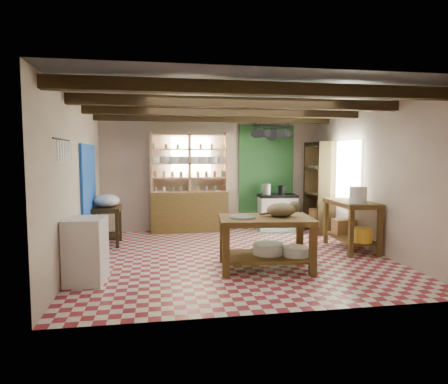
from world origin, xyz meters
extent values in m
cube|color=maroon|center=(0.00, 0.00, -0.01)|extent=(5.00, 5.00, 0.02)
cube|color=#4A4A4F|center=(0.00, 0.00, 2.60)|extent=(5.00, 5.00, 0.02)
cube|color=#C2AF9C|center=(0.00, 2.50, 1.30)|extent=(5.00, 0.04, 2.60)
cube|color=#C2AF9C|center=(0.00, -2.50, 1.30)|extent=(5.00, 0.04, 2.60)
cube|color=#C2AF9C|center=(-2.50, 0.00, 1.30)|extent=(0.04, 5.00, 2.60)
cube|color=#C2AF9C|center=(2.50, 0.00, 1.30)|extent=(0.04, 5.00, 2.60)
cube|color=black|center=(0.00, 0.00, 2.48)|extent=(5.00, 3.80, 0.15)
cube|color=#184CB6|center=(-2.47, 0.90, 1.10)|extent=(0.04, 1.40, 1.60)
cube|color=#205023|center=(1.25, 2.47, 1.25)|extent=(1.30, 0.04, 2.30)
cube|color=white|center=(-0.50, 2.48, 1.70)|extent=(0.90, 0.02, 0.80)
cube|color=white|center=(2.48, 1.00, 1.40)|extent=(0.02, 1.30, 1.20)
cube|color=black|center=(-2.44, -1.20, 1.78)|extent=(0.06, 0.90, 0.28)
cube|color=black|center=(1.25, 2.05, 2.18)|extent=(0.86, 0.12, 0.36)
cube|color=tan|center=(-0.55, 2.31, 1.10)|extent=(1.70, 0.34, 2.20)
cube|color=black|center=(2.28, 1.80, 1.00)|extent=(0.40, 0.86, 2.00)
cube|color=brown|center=(0.33, -0.80, 0.39)|extent=(1.47, 1.07, 0.78)
cube|color=white|center=(1.43, 2.15, 0.41)|extent=(0.88, 0.63, 0.82)
cube|color=black|center=(-2.20, 1.25, 0.36)|extent=(0.50, 0.72, 0.73)
cube|color=silver|center=(-2.22, -1.04, 0.44)|extent=(0.53, 0.62, 0.87)
cube|color=brown|center=(2.18, 0.11, 0.44)|extent=(0.68, 1.27, 0.89)
ellipsoid|color=#897750|center=(0.58, -0.78, 0.88)|extent=(0.48, 0.38, 0.21)
cylinder|color=#A8A9B0|center=(-0.03, -0.81, 0.79)|extent=(0.42, 0.42, 0.02)
cylinder|color=silver|center=(0.38, -0.75, 0.29)|extent=(0.52, 0.52, 0.16)
cylinder|color=silver|center=(0.76, -0.95, 0.28)|extent=(0.43, 0.43, 0.14)
cylinder|color=#A8A9B0|center=(1.18, 2.17, 0.94)|extent=(0.22, 0.22, 0.24)
cylinder|color=black|center=(1.53, 2.14, 0.93)|extent=(0.18, 0.18, 0.21)
ellipsoid|color=silver|center=(-2.20, 1.25, 0.85)|extent=(0.48, 0.48, 0.24)
cylinder|color=silver|center=(2.11, -0.23, 1.03)|extent=(0.30, 0.30, 0.29)
cube|color=#A37242|center=(2.20, 0.41, 0.37)|extent=(0.40, 0.32, 0.27)
cylinder|color=gold|center=(2.16, -0.34, 0.36)|extent=(0.35, 0.35, 0.24)
camera|label=1|loc=(-1.29, -6.51, 1.70)|focal=32.00mm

